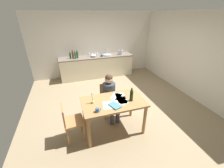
% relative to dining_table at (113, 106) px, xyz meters
% --- Properties ---
extents(ground_plane, '(5.20, 5.20, 0.04)m').
position_rel_dining_table_xyz_m(ground_plane, '(0.38, 1.03, -0.70)').
color(ground_plane, '#937F60').
extents(wall_back, '(5.20, 0.12, 2.60)m').
position_rel_dining_table_xyz_m(wall_back, '(0.38, 3.63, 0.62)').
color(wall_back, silver).
rests_on(wall_back, ground).
extents(wall_right, '(0.12, 5.20, 2.60)m').
position_rel_dining_table_xyz_m(wall_right, '(2.98, 1.03, 0.62)').
color(wall_right, silver).
rests_on(wall_right, ground).
extents(kitchen_counter, '(3.06, 0.64, 0.90)m').
position_rel_dining_table_xyz_m(kitchen_counter, '(0.38, 3.27, -0.22)').
color(kitchen_counter, beige).
rests_on(kitchen_counter, ground).
extents(dining_table, '(1.36, 0.81, 0.80)m').
position_rel_dining_table_xyz_m(dining_table, '(0.00, 0.00, 0.00)').
color(dining_table, '#9E7042').
rests_on(dining_table, ground).
extents(chair_at_table, '(0.43, 0.43, 0.87)m').
position_rel_dining_table_xyz_m(chair_at_table, '(0.07, 0.64, -0.19)').
color(chair_at_table, '#9E7042').
rests_on(chair_at_table, ground).
extents(person_seated, '(0.35, 0.61, 1.19)m').
position_rel_dining_table_xyz_m(person_seated, '(0.08, 0.50, 0.00)').
color(person_seated, '#333842').
rests_on(person_seated, ground).
extents(chair_side_empty, '(0.43, 0.43, 0.87)m').
position_rel_dining_table_xyz_m(chair_side_empty, '(-0.94, 0.00, -0.18)').
color(chair_side_empty, '#9E7042').
rests_on(chair_side_empty, ground).
extents(coffee_mug, '(0.11, 0.08, 0.09)m').
position_rel_dining_table_xyz_m(coffee_mug, '(-0.41, -0.26, 0.16)').
color(coffee_mug, '#33598C').
rests_on(coffee_mug, dining_table).
extents(candlestick, '(0.06, 0.06, 0.26)m').
position_rel_dining_table_xyz_m(candlestick, '(-0.44, 0.07, 0.19)').
color(candlestick, gold).
rests_on(candlestick, dining_table).
extents(book_magazine, '(0.24, 0.30, 0.03)m').
position_rel_dining_table_xyz_m(book_magazine, '(-0.03, -0.19, 0.13)').
color(book_magazine, teal).
rests_on(book_magazine, dining_table).
extents(paper_letter, '(0.26, 0.33, 0.00)m').
position_rel_dining_table_xyz_m(paper_letter, '(-0.15, -0.11, 0.12)').
color(paper_letter, white).
rests_on(paper_letter, dining_table).
extents(paper_bill, '(0.35, 0.36, 0.00)m').
position_rel_dining_table_xyz_m(paper_bill, '(0.13, 0.16, 0.12)').
color(paper_bill, white).
rests_on(paper_bill, dining_table).
extents(paper_envelope, '(0.25, 0.32, 0.00)m').
position_rel_dining_table_xyz_m(paper_envelope, '(0.22, 0.15, 0.12)').
color(paper_envelope, white).
rests_on(paper_envelope, dining_table).
extents(paper_receipt, '(0.24, 0.31, 0.00)m').
position_rel_dining_table_xyz_m(paper_receipt, '(0.20, -0.02, 0.12)').
color(paper_receipt, white).
rests_on(paper_receipt, dining_table).
extents(paper_notice, '(0.34, 0.36, 0.00)m').
position_rel_dining_table_xyz_m(paper_notice, '(0.16, -0.04, 0.12)').
color(paper_notice, white).
rests_on(paper_notice, dining_table).
extents(wine_bottle_on_table, '(0.07, 0.07, 0.31)m').
position_rel_dining_table_xyz_m(wine_bottle_on_table, '(0.37, -0.10, 0.25)').
color(wine_bottle_on_table, black).
rests_on(wine_bottle_on_table, dining_table).
extents(sink_unit, '(0.36, 0.36, 0.24)m').
position_rel_dining_table_xyz_m(sink_unit, '(0.83, 3.28, 0.25)').
color(sink_unit, '#B2B7BC').
rests_on(sink_unit, kitchen_counter).
extents(bottle_oil, '(0.06, 0.06, 0.25)m').
position_rel_dining_table_xyz_m(bottle_oil, '(-0.68, 3.28, 0.33)').
color(bottle_oil, black).
rests_on(bottle_oil, kitchen_counter).
extents(bottle_vinegar, '(0.07, 0.07, 0.32)m').
position_rel_dining_table_xyz_m(bottle_vinegar, '(-0.58, 3.30, 0.36)').
color(bottle_vinegar, '#593319').
rests_on(bottle_vinegar, kitchen_counter).
extents(bottle_wine_red, '(0.06, 0.06, 0.30)m').
position_rel_dining_table_xyz_m(bottle_wine_red, '(-0.50, 3.18, 0.35)').
color(bottle_wine_red, '#194C23').
rests_on(bottle_wine_red, kitchen_counter).
extents(bottle_sauce, '(0.08, 0.08, 0.30)m').
position_rel_dining_table_xyz_m(bottle_sauce, '(-0.41, 3.26, 0.35)').
color(bottle_sauce, '#194C23').
rests_on(bottle_sauce, kitchen_counter).
extents(mixing_bowl, '(0.23, 0.23, 0.10)m').
position_rel_dining_table_xyz_m(mixing_bowl, '(0.23, 3.24, 0.28)').
color(mixing_bowl, white).
rests_on(mixing_bowl, kitchen_counter).
extents(stovetop_kettle, '(0.18, 0.18, 0.22)m').
position_rel_dining_table_xyz_m(stovetop_kettle, '(1.43, 3.27, 0.32)').
color(stovetop_kettle, '#B7BABF').
rests_on(stovetop_kettle, kitchen_counter).
extents(wine_glass_near_sink, '(0.07, 0.07, 0.15)m').
position_rel_dining_table_xyz_m(wine_glass_near_sink, '(0.44, 3.42, 0.33)').
color(wine_glass_near_sink, silver).
rests_on(wine_glass_near_sink, kitchen_counter).
extents(wine_glass_by_kettle, '(0.07, 0.07, 0.15)m').
position_rel_dining_table_xyz_m(wine_glass_by_kettle, '(0.35, 3.42, 0.33)').
color(wine_glass_by_kettle, silver).
rests_on(wine_glass_by_kettle, kitchen_counter).
extents(wine_glass_back_left, '(0.07, 0.07, 0.15)m').
position_rel_dining_table_xyz_m(wine_glass_back_left, '(0.22, 3.42, 0.33)').
color(wine_glass_back_left, silver).
rests_on(wine_glass_back_left, kitchen_counter).
extents(wine_glass_back_right, '(0.07, 0.07, 0.15)m').
position_rel_dining_table_xyz_m(wine_glass_back_right, '(0.09, 3.42, 0.33)').
color(wine_glass_back_right, silver).
rests_on(wine_glass_back_right, kitchen_counter).
extents(teacup_on_counter, '(0.12, 0.08, 0.10)m').
position_rel_dining_table_xyz_m(teacup_on_counter, '(0.55, 3.12, 0.27)').
color(teacup_on_counter, '#33598C').
rests_on(teacup_on_counter, kitchen_counter).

